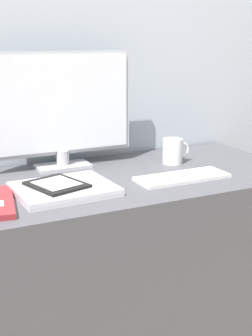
# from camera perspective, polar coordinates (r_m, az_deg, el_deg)

# --- Properties ---
(wall_back) EXTENTS (3.60, 0.05, 2.40)m
(wall_back) POSITION_cam_1_polar(r_m,az_deg,el_deg) (1.87, -7.45, 16.27)
(wall_back) COLOR #B2BCC6
(wall_back) RESTS_ON ground_plane
(desk) EXTENTS (1.45, 0.61, 0.70)m
(desk) POSITION_cam_1_polar(r_m,az_deg,el_deg) (1.75, -2.80, -12.45)
(desk) COLOR #4C4C51
(desk) RESTS_ON ground_plane
(monitor) EXTENTS (0.55, 0.11, 0.43)m
(monitor) POSITION_cam_1_polar(r_m,az_deg,el_deg) (1.73, -7.96, 7.19)
(monitor) COLOR #B7B7BC
(monitor) RESTS_ON desk
(keyboard) EXTENTS (0.33, 0.12, 0.01)m
(keyboard) POSITION_cam_1_polar(r_m,az_deg,el_deg) (1.62, 6.89, -1.10)
(keyboard) COLOR silver
(keyboard) RESTS_ON desk
(laptop) EXTENTS (0.31, 0.26, 0.02)m
(laptop) POSITION_cam_1_polar(r_m,az_deg,el_deg) (1.48, -7.56, -2.58)
(laptop) COLOR silver
(laptop) RESTS_ON desk
(ereader) EXTENTS (0.19, 0.21, 0.01)m
(ereader) POSITION_cam_1_polar(r_m,az_deg,el_deg) (1.47, -8.45, -1.99)
(ereader) COLOR black
(ereader) RESTS_ON laptop
(coffee_mug) EXTENTS (0.11, 0.08, 0.10)m
(coffee_mug) POSITION_cam_1_polar(r_m,az_deg,el_deg) (1.81, 5.78, 2.07)
(coffee_mug) COLOR white
(coffee_mug) RESTS_ON desk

